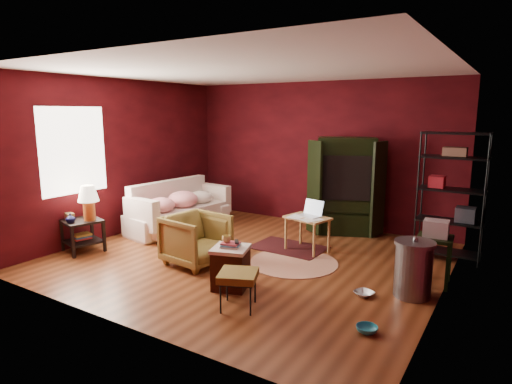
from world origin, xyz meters
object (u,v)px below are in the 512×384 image
at_px(laptop_desk, 308,221).
at_px(tv_armoire, 346,184).
at_px(armchair, 196,237).
at_px(side_table, 85,212).
at_px(hamper, 231,267).
at_px(wire_shelving, 453,191).
at_px(sofa, 178,210).

bearing_deg(laptop_desk, tv_armoire, 98.46).
bearing_deg(armchair, laptop_desk, -32.94).
bearing_deg(armchair, side_table, 110.71).
xyz_separation_m(hamper, wire_shelving, (2.18, 2.66, 0.78)).
bearing_deg(armchair, hamper, -109.45).
bearing_deg(sofa, side_table, 178.23).
bearing_deg(armchair, sofa, 56.24).
height_order(side_table, tv_armoire, tv_armoire).
bearing_deg(tv_armoire, side_table, -156.15).
relative_size(hamper, wire_shelving, 0.32).
relative_size(side_table, hamper, 1.75).
bearing_deg(side_table, laptop_desk, 31.95).
bearing_deg(hamper, laptop_desk, 83.76).
xyz_separation_m(sofa, laptop_desk, (2.62, 0.15, 0.12)).
bearing_deg(laptop_desk, wire_shelving, 36.30).
xyz_separation_m(sofa, side_table, (-0.39, -1.72, 0.26)).
height_order(armchair, side_table, side_table).
relative_size(laptop_desk, tv_armoire, 0.47).
bearing_deg(side_table, sofa, 77.30).
xyz_separation_m(side_table, hamper, (2.80, 0.03, -0.37)).
bearing_deg(armchair, tv_armoire, -18.63).
bearing_deg(hamper, side_table, -179.42).
height_order(hamper, laptop_desk, laptop_desk).
distance_m(hamper, laptop_desk, 1.87).
distance_m(tv_armoire, wire_shelving, 1.92).
xyz_separation_m(side_table, laptop_desk, (3.01, 1.88, -0.14)).
relative_size(side_table, wire_shelving, 0.56).
relative_size(sofa, tv_armoire, 1.12).
height_order(armchair, tv_armoire, tv_armoire).
height_order(sofa, tv_armoire, tv_armoire).
relative_size(hamper, tv_armoire, 0.35).
relative_size(side_table, laptop_desk, 1.31).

